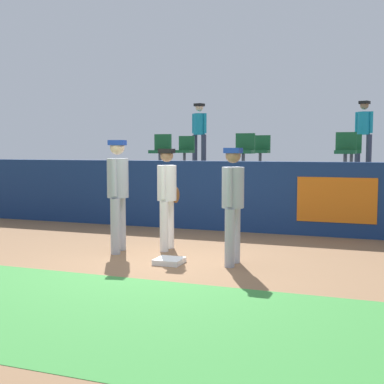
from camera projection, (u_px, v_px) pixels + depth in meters
ground_plane at (167, 263)px, 7.63m from camera, size 60.00×60.00×0.00m
grass_foreground_strip at (80, 310)px, 5.39m from camera, size 18.00×2.80×0.01m
first_base at (169, 261)px, 7.58m from camera, size 0.40×0.40×0.08m
player_fielder_home at (167, 192)px, 8.57m from camera, size 0.35×0.55×1.72m
player_runner_visitor at (118, 188)px, 8.36m from camera, size 0.41×0.51×1.86m
player_coach_visitor at (233, 198)px, 7.43m from camera, size 0.33×0.49×1.73m
field_wall at (227, 196)px, 10.65m from camera, size 18.00×0.26×1.46m
bleacher_platform at (254, 191)px, 13.07m from camera, size 18.00×4.80×1.25m
seat_back_center at (261, 149)px, 13.60m from camera, size 0.47×0.44×0.84m
seat_front_left at (161, 149)px, 12.64m from camera, size 0.45×0.44×0.84m
seat_front_right at (346, 149)px, 11.14m from camera, size 0.45×0.44×0.84m
seat_front_center at (244, 149)px, 11.92m from camera, size 0.46×0.44×0.84m
seat_back_left at (185, 149)px, 14.34m from camera, size 0.47×0.44×0.84m
seat_back_right at (352, 149)px, 12.81m from camera, size 0.47×0.44×0.84m
spectator_hooded at (199, 129)px, 15.20m from camera, size 0.50×0.43×1.83m
spectator_capped at (364, 129)px, 13.26m from camera, size 0.45×0.42×1.72m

